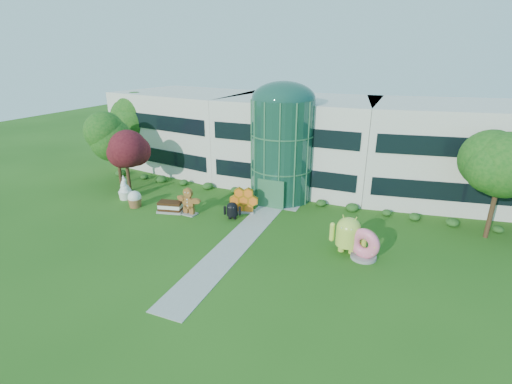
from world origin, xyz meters
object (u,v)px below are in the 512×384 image
at_px(android_black, 232,209).
at_px(gingerbread, 188,201).
at_px(android_green, 348,232).
at_px(donut, 365,243).

height_order(android_black, gingerbread, gingerbread).
xyz_separation_m(android_green, gingerbread, (-14.46, 1.36, -0.32)).
height_order(android_green, android_black, android_green).
bearing_deg(gingerbread, android_black, 14.41).
distance_m(android_green, android_black, 10.60).
bearing_deg(android_black, donut, -28.01).
height_order(android_green, donut, android_green).
bearing_deg(gingerbread, donut, -0.90).
xyz_separation_m(donut, gingerbread, (-15.73, 1.78, 0.10)).
distance_m(android_black, donut, 11.91).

